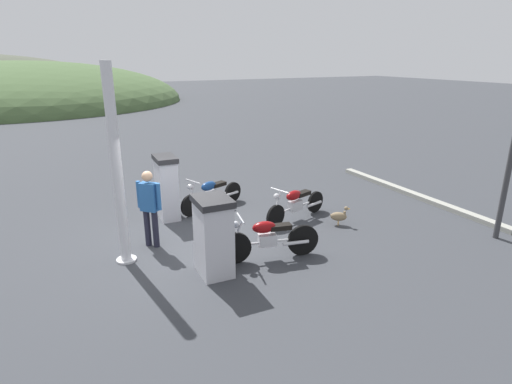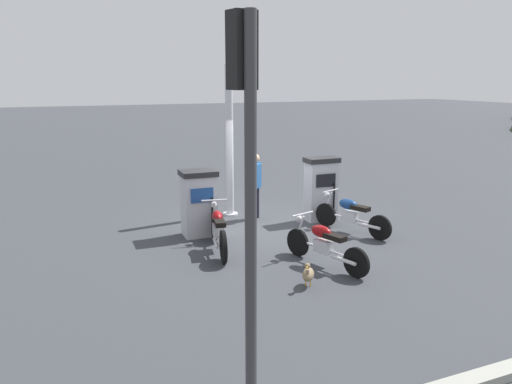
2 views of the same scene
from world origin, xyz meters
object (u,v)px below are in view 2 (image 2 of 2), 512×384
Objects in this scene: motorcycle_far_pump at (351,214)px; roadside_traffic_light at (247,155)px; motorcycle_near_pump at (218,229)px; wandering_duck at (308,274)px; attendant_person at (255,182)px; fuel_pump_near at (199,203)px; motorcycle_extra at (324,243)px; canopy_support_pole at (229,145)px; fuel_pump_far at (321,189)px.

roadside_traffic_light reaches higher than motorcycle_far_pump.
motorcycle_near_pump is 2.53m from wandering_duck.
motorcycle_far_pump is at bearing 38.44° from attendant_person.
fuel_pump_near is 0.76× the size of motorcycle_extra.
attendant_person reaches higher than wandering_duck.
attendant_person is 1.18m from canopy_support_pole.
wandering_duck is at bearing -45.18° from motorcycle_extra.
roadside_traffic_light is at bearing -15.76° from motorcycle_near_pump.
attendant_person is at bearing 34.85° from canopy_support_pole.
fuel_pump_far reaches higher than motorcycle_extra.
attendant_person is 0.44× the size of canopy_support_pole.
wandering_duck is at bearing -33.34° from fuel_pump_far.
motorcycle_extra is 5.12m from roadside_traffic_light.
fuel_pump_far is 3.24m from motorcycle_extra.
fuel_pump_far is 3.30× the size of wandering_duck.
canopy_support_pole is (-2.58, 1.23, 1.39)m from motorcycle_near_pump.
fuel_pump_far is 0.39× the size of roadside_traffic_light.
fuel_pump_near is 1.21m from motorcycle_near_pump.
motorcycle_far_pump is at bearing 137.05° from roadside_traffic_light.
canopy_support_pole is (-7.63, 2.66, -0.94)m from roadside_traffic_light.
motorcycle_near_pump is 1.22× the size of attendant_person.
motorcycle_extra is at bearing 30.01° from fuel_pump_near.
fuel_pump_far is 0.78× the size of motorcycle_near_pump.
canopy_support_pole is (-1.41, 1.28, 1.09)m from fuel_pump_near.
motorcycle_near_pump is at bearing -135.92° from motorcycle_extra.
fuel_pump_near is 0.39× the size of canopy_support_pole.
fuel_pump_near is 3.11× the size of wandering_duck.
wandering_duck is (2.39, 0.81, -0.23)m from motorcycle_near_pump.
motorcycle_near_pump is at bearing 164.24° from roadside_traffic_light.
motorcycle_near_pump is (1.18, 0.04, -0.30)m from fuel_pump_near.
roadside_traffic_light reaches higher than attendant_person.
roadside_traffic_light is (3.42, -3.00, 2.35)m from motorcycle_extra.
motorcycle_far_pump is 0.99× the size of motorcycle_extra.
motorcycle_far_pump is (1.20, 3.29, -0.33)m from fuel_pump_near.
roadside_traffic_light is (6.22, -4.57, 1.98)m from fuel_pump_far.
motorcycle_extra is 1.19× the size of attendant_person.
roadside_traffic_light is at bearing -42.95° from motorcycle_far_pump.
canopy_support_pole reaches higher than motorcycle_extra.
attendant_person is at bearing 178.33° from motorcycle_extra.
fuel_pump_far is 1.67m from attendant_person.
motorcycle_extra is (1.60, -1.67, 0.00)m from motorcycle_far_pump.
wandering_duck is (0.76, -0.77, -0.21)m from motorcycle_extra.
fuel_pump_near is 3.25m from motorcycle_extra.
motorcycle_far_pump reaches higher than motorcycle_extra.
fuel_pump_near is 1.90m from attendant_person.
canopy_support_pole is (-2.61, -2.01, 1.41)m from motorcycle_far_pump.
motorcycle_extra is (2.80, -1.58, -0.37)m from fuel_pump_far.
attendant_person reaches higher than fuel_pump_near.
attendant_person is 7.86m from roadside_traffic_light.
roadside_traffic_light is 8.13m from canopy_support_pole.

